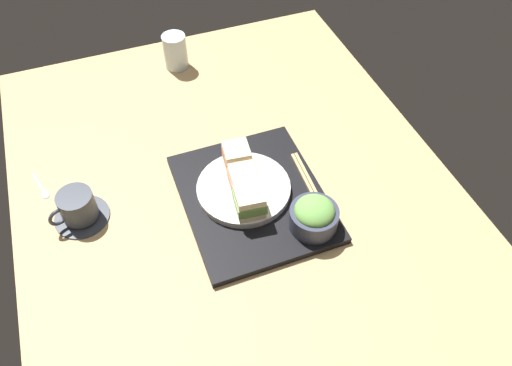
# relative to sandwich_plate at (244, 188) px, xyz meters

# --- Properties ---
(ground_plane) EXTENTS (1.40, 1.00, 0.03)m
(ground_plane) POSITION_rel_sandwich_plate_xyz_m (-0.03, 0.01, -0.04)
(ground_plane) COLOR tan
(serving_tray) EXTENTS (0.37, 0.31, 0.02)m
(serving_tray) POSITION_rel_sandwich_plate_xyz_m (-0.02, -0.02, -0.02)
(serving_tray) COLOR black
(serving_tray) RESTS_ON ground_plane
(sandwich_plate) EXTENTS (0.21, 0.21, 0.02)m
(sandwich_plate) POSITION_rel_sandwich_plate_xyz_m (0.00, 0.00, 0.00)
(sandwich_plate) COLOR silver
(sandwich_plate) RESTS_ON serving_tray
(sandwich_near) EXTENTS (0.07, 0.07, 0.06)m
(sandwich_near) POSITION_rel_sandwich_plate_xyz_m (-0.07, 0.01, 0.04)
(sandwich_near) COLOR beige
(sandwich_near) RESTS_ON sandwich_plate
(sandwich_middle) EXTENTS (0.07, 0.07, 0.05)m
(sandwich_middle) POSITION_rel_sandwich_plate_xyz_m (0.00, -0.00, 0.03)
(sandwich_middle) COLOR beige
(sandwich_middle) RESTS_ON sandwich_plate
(sandwich_far) EXTENTS (0.07, 0.07, 0.05)m
(sandwich_far) POSITION_rel_sandwich_plate_xyz_m (0.07, -0.01, 0.04)
(sandwich_far) COLOR beige
(sandwich_far) RESTS_ON sandwich_plate
(salad_bowl) EXTENTS (0.11, 0.11, 0.07)m
(salad_bowl) POSITION_rel_sandwich_plate_xyz_m (-0.14, -0.11, 0.03)
(salad_bowl) COLOR #33384C
(salad_bowl) RESTS_ON serving_tray
(chopsticks_pair) EXTENTS (0.19, 0.02, 0.01)m
(chopsticks_pair) POSITION_rel_sandwich_plate_xyz_m (-0.03, -0.15, -0.00)
(chopsticks_pair) COLOR tan
(chopsticks_pair) RESTS_ON serving_tray
(coffee_cup) EXTENTS (0.12, 0.13, 0.08)m
(coffee_cup) POSITION_rel_sandwich_plate_xyz_m (0.07, 0.36, 0.01)
(coffee_cup) COLOR #333842
(coffee_cup) RESTS_ON ground_plane
(drinking_glass) EXTENTS (0.07, 0.07, 0.10)m
(drinking_glass) POSITION_rel_sandwich_plate_xyz_m (0.53, 0.02, 0.03)
(drinking_glass) COLOR silver
(drinking_glass) RESTS_ON ground_plane
(teaspoon) EXTENTS (0.09, 0.04, 0.01)m
(teaspoon) POSITION_rel_sandwich_plate_xyz_m (0.18, 0.43, -0.02)
(teaspoon) COLOR silver
(teaspoon) RESTS_ON ground_plane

